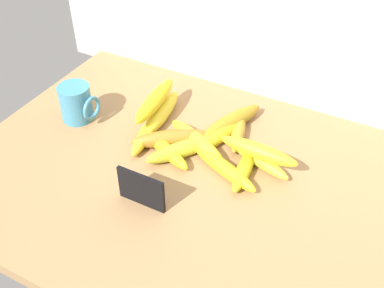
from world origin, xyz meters
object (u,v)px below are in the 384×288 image
at_px(banana_1, 221,135).
at_px(banana_9, 161,113).
at_px(coffee_mug, 77,103).
at_px(banana_13, 155,100).
at_px(banana_6, 166,150).
at_px(banana_4, 197,141).
at_px(banana_0, 223,168).
at_px(banana_8, 244,169).
at_px(banana_7, 183,149).
at_px(banana_10, 231,122).
at_px(banana_3, 238,133).
at_px(chalkboard_sign, 142,190).
at_px(banana_12, 259,151).
at_px(banana_5, 145,134).
at_px(banana_11, 256,158).
at_px(banana_2, 171,138).

bearing_deg(banana_1, banana_9, 178.41).
height_order(coffee_mug, banana_13, coffee_mug).
relative_size(banana_1, banana_9, 0.84).
xyz_separation_m(banana_1, banana_13, (-0.18, -0.00, 0.05)).
distance_m(banana_6, banana_13, 0.15).
bearing_deg(banana_4, banana_0, -28.81).
height_order(banana_6, banana_9, banana_9).
relative_size(coffee_mug, banana_13, 0.48).
relative_size(coffee_mug, banana_8, 0.64).
relative_size(banana_7, banana_10, 0.92).
distance_m(banana_1, banana_6, 0.14).
distance_m(banana_3, banana_8, 0.13).
xyz_separation_m(chalkboard_sign, banana_12, (0.17, 0.22, 0.01)).
height_order(banana_5, banana_11, same).
distance_m(banana_5, banana_12, 0.29).
relative_size(banana_4, banana_5, 1.17).
bearing_deg(banana_6, banana_7, 26.40).
relative_size(banana_3, banana_8, 0.99).
distance_m(coffee_mug, banana_10, 0.40).
bearing_deg(banana_3, banana_5, -150.74).
relative_size(banana_8, banana_10, 0.75).
xyz_separation_m(banana_4, banana_9, (-0.13, 0.05, 0.00)).
xyz_separation_m(banana_0, banana_5, (-0.22, 0.02, -0.00)).
xyz_separation_m(chalkboard_sign, banana_13, (-0.13, 0.26, 0.02)).
relative_size(banana_6, banana_10, 0.81).
bearing_deg(banana_13, banana_12, -8.76).
bearing_deg(banana_8, banana_6, -172.61).
bearing_deg(banana_11, banana_7, -160.63).
distance_m(banana_1, banana_10, 0.06).
distance_m(banana_3, banana_5, 0.23).
height_order(chalkboard_sign, banana_2, chalkboard_sign).
xyz_separation_m(banana_4, banana_10, (0.04, 0.11, 0.00)).
relative_size(banana_0, banana_8, 1.31).
distance_m(banana_1, banana_11, 0.11).
xyz_separation_m(banana_0, banana_6, (-0.15, -0.01, -0.00)).
distance_m(banana_1, banana_4, 0.06).
height_order(chalkboard_sign, banana_12, chalkboard_sign).
bearing_deg(banana_5, banana_4, 15.23).
xyz_separation_m(banana_0, banana_12, (0.06, 0.05, 0.03)).
relative_size(banana_9, banana_11, 1.08).
distance_m(banana_6, banana_12, 0.22).
xyz_separation_m(banana_3, banana_11, (0.07, -0.06, -0.00)).
bearing_deg(banana_8, coffee_mug, -179.55).
height_order(banana_0, banana_4, banana_4).
relative_size(banana_2, banana_12, 1.04).
bearing_deg(banana_12, banana_11, 121.17).
bearing_deg(banana_10, banana_2, -128.45).
bearing_deg(banana_3, chalkboard_sign, -107.22).
bearing_deg(banana_12, banana_4, -179.79).
xyz_separation_m(chalkboard_sign, banana_1, (0.06, 0.27, -0.02)).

